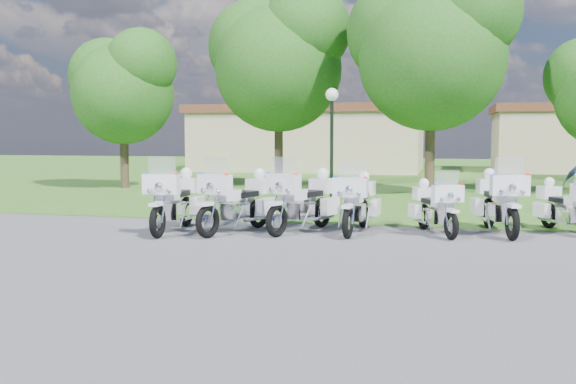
% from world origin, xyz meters
% --- Properties ---
extents(ground, '(100.00, 100.00, 0.00)m').
position_xyz_m(ground, '(0.00, 0.00, 0.00)').
color(ground, '#505155').
rests_on(ground, ground).
extents(grass_lawn, '(100.00, 48.00, 0.01)m').
position_xyz_m(grass_lawn, '(0.00, 27.00, 0.00)').
color(grass_lawn, '#386620').
rests_on(grass_lawn, ground).
extents(motorcycle_0, '(0.95, 2.60, 1.75)m').
position_xyz_m(motorcycle_0, '(-3.46, 1.05, 0.73)').
color(motorcycle_0, black).
rests_on(motorcycle_0, ground).
extents(motorcycle_1, '(1.40, 2.49, 1.74)m').
position_xyz_m(motorcycle_1, '(-1.99, 1.28, 0.73)').
color(motorcycle_1, black).
rests_on(motorcycle_1, ground).
extents(motorcycle_2, '(1.43, 2.47, 1.74)m').
position_xyz_m(motorcycle_2, '(-0.56, 1.75, 0.73)').
color(motorcycle_2, black).
rests_on(motorcycle_2, ground).
extents(motorcycle_3, '(0.88, 2.46, 1.65)m').
position_xyz_m(motorcycle_3, '(0.65, 1.91, 0.69)').
color(motorcycle_3, black).
rests_on(motorcycle_3, ground).
extents(motorcycle_4, '(1.26, 2.05, 1.47)m').
position_xyz_m(motorcycle_4, '(2.37, 2.12, 0.61)').
color(motorcycle_4, black).
rests_on(motorcycle_4, ground).
extents(motorcycle_5, '(1.17, 2.57, 1.74)m').
position_xyz_m(motorcycle_5, '(3.77, 2.55, 0.73)').
color(motorcycle_5, black).
rests_on(motorcycle_5, ground).
extents(motorcycle_6, '(1.30, 2.06, 1.48)m').
position_xyz_m(motorcycle_6, '(5.27, 3.00, 0.62)').
color(motorcycle_6, black).
rests_on(motorcycle_6, ground).
extents(lamp_post, '(0.44, 0.44, 3.81)m').
position_xyz_m(lamp_post, '(-1.22, 8.99, 2.90)').
color(lamp_post, black).
rests_on(lamp_post, ground).
extents(tree_0, '(4.95, 4.22, 6.60)m').
position_xyz_m(tree_0, '(-10.64, 11.99, 4.36)').
color(tree_0, '#38281C').
rests_on(tree_0, ground).
extents(tree_1, '(6.33, 5.40, 8.44)m').
position_xyz_m(tree_1, '(-4.49, 14.13, 5.59)').
color(tree_1, '#38281C').
rests_on(tree_1, ground).
extents(tree_2, '(6.35, 5.42, 8.47)m').
position_xyz_m(tree_2, '(1.93, 11.94, 5.60)').
color(tree_2, '#38281C').
rests_on(tree_2, ground).
extents(building_west, '(14.56, 8.32, 4.10)m').
position_xyz_m(building_west, '(-6.00, 28.00, 2.07)').
color(building_west, '#C4B08D').
rests_on(building_west, ground).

